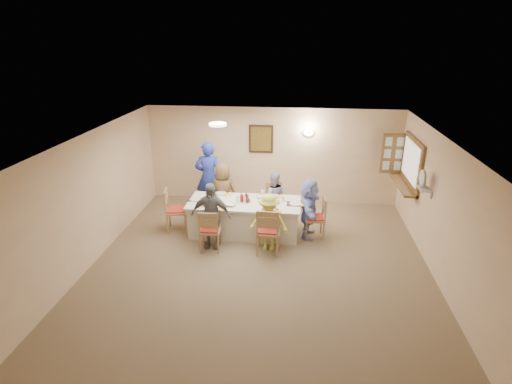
# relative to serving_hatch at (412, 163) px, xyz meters

# --- Properties ---
(ground) EXTENTS (7.00, 7.00, 0.00)m
(ground) POSITION_rel_serving_hatch_xyz_m (-3.21, -2.40, -1.50)
(ground) COLOR #76664C
(room_walls) EXTENTS (7.00, 7.00, 7.00)m
(room_walls) POSITION_rel_serving_hatch_xyz_m (-3.21, -2.40, 0.01)
(room_walls) COLOR beige
(room_walls) RESTS_ON ground
(wall_picture) EXTENTS (0.62, 0.05, 0.72)m
(wall_picture) POSITION_rel_serving_hatch_xyz_m (-3.51, 1.06, 0.20)
(wall_picture) COLOR #381F13
(wall_picture) RESTS_ON room_walls
(wall_sconce) EXTENTS (0.26, 0.09, 0.18)m
(wall_sconce) POSITION_rel_serving_hatch_xyz_m (-2.31, 1.04, 0.40)
(wall_sconce) COLOR white
(wall_sconce) RESTS_ON room_walls
(ceiling_light) EXTENTS (0.36, 0.36, 0.05)m
(ceiling_light) POSITION_rel_serving_hatch_xyz_m (-4.21, -0.90, 0.97)
(ceiling_light) COLOR white
(ceiling_light) RESTS_ON room_walls
(serving_hatch) EXTENTS (0.06, 1.50, 1.15)m
(serving_hatch) POSITION_rel_serving_hatch_xyz_m (0.00, 0.00, 0.00)
(serving_hatch) COLOR brown
(serving_hatch) RESTS_ON room_walls
(hatch_sill) EXTENTS (0.30, 1.50, 0.05)m
(hatch_sill) POSITION_rel_serving_hatch_xyz_m (-0.12, 0.00, -0.53)
(hatch_sill) COLOR brown
(hatch_sill) RESTS_ON room_walls
(shutter_door) EXTENTS (0.55, 0.04, 1.00)m
(shutter_door) POSITION_rel_serving_hatch_xyz_m (-0.26, 0.76, 0.00)
(shutter_door) COLOR brown
(shutter_door) RESTS_ON room_walls
(fan_shelf) EXTENTS (0.22, 0.36, 0.03)m
(fan_shelf) POSITION_rel_serving_hatch_xyz_m (-0.08, -1.35, -0.10)
(fan_shelf) COLOR white
(fan_shelf) RESTS_ON room_walls
(desk_fan) EXTENTS (0.30, 0.30, 0.28)m
(desk_fan) POSITION_rel_serving_hatch_xyz_m (-0.11, -1.35, 0.05)
(desk_fan) COLOR #A5A5A8
(desk_fan) RESTS_ON fan_shelf
(dining_table) EXTENTS (2.47, 1.04, 0.76)m
(dining_table) POSITION_rel_serving_hatch_xyz_m (-3.68, -0.89, -1.12)
(dining_table) COLOR silver
(dining_table) RESTS_ON ground
(chair_back_left) EXTENTS (0.52, 0.52, 0.93)m
(chair_back_left) POSITION_rel_serving_hatch_xyz_m (-4.28, -0.09, -1.04)
(chair_back_left) COLOR tan
(chair_back_left) RESTS_ON ground
(chair_back_right) EXTENTS (0.46, 0.46, 0.89)m
(chair_back_right) POSITION_rel_serving_hatch_xyz_m (-3.08, -0.09, -1.06)
(chair_back_right) COLOR tan
(chair_back_right) RESTS_ON ground
(chair_front_left) EXTENTS (0.47, 0.47, 0.92)m
(chair_front_left) POSITION_rel_serving_hatch_xyz_m (-4.28, -1.69, -1.04)
(chair_front_left) COLOR tan
(chair_front_left) RESTS_ON ground
(chair_front_right) EXTENTS (0.50, 0.50, 1.02)m
(chair_front_right) POSITION_rel_serving_hatch_xyz_m (-3.08, -1.69, -0.99)
(chair_front_right) COLOR tan
(chair_front_right) RESTS_ON ground
(chair_left_end) EXTENTS (0.56, 0.56, 0.99)m
(chair_left_end) POSITION_rel_serving_hatch_xyz_m (-5.23, -0.89, -1.00)
(chair_left_end) COLOR tan
(chair_left_end) RESTS_ON ground
(chair_right_end) EXTENTS (0.49, 0.49, 0.93)m
(chair_right_end) POSITION_rel_serving_hatch_xyz_m (-2.13, -0.89, -1.03)
(chair_right_end) COLOR tan
(chair_right_end) RESTS_ON ground
(diner_back_left) EXTENTS (0.81, 0.64, 1.41)m
(diner_back_left) POSITION_rel_serving_hatch_xyz_m (-4.28, -0.21, -0.80)
(diner_back_left) COLOR brown
(diner_back_left) RESTS_ON ground
(diner_back_right) EXTENTS (0.72, 0.62, 1.24)m
(diner_back_right) POSITION_rel_serving_hatch_xyz_m (-3.08, -0.21, -0.88)
(diner_back_right) COLOR #A19FBE
(diner_back_right) RESTS_ON ground
(diner_front_left) EXTENTS (0.89, 0.47, 1.43)m
(diner_front_left) POSITION_rel_serving_hatch_xyz_m (-4.28, -1.57, -0.79)
(diner_front_left) COLOR slate
(diner_front_left) RESTS_ON ground
(diner_front_right) EXTENTS (0.89, 0.61, 1.24)m
(diner_front_right) POSITION_rel_serving_hatch_xyz_m (-3.08, -1.57, -0.88)
(diner_front_right) COLOR #E6E957
(diner_front_right) RESTS_ON ground
(diner_right_end) EXTENTS (1.31, 0.63, 1.33)m
(diner_right_end) POSITION_rel_serving_hatch_xyz_m (-2.26, -0.89, -0.83)
(diner_right_end) COLOR #98A6FE
(diner_right_end) RESTS_ON ground
(caregiver) EXTENTS (0.78, 0.62, 1.80)m
(caregiver) POSITION_rel_serving_hatch_xyz_m (-4.73, 0.26, -0.60)
(caregiver) COLOR #2538B2
(caregiver) RESTS_ON ground
(placemat_fl) EXTENTS (0.36, 0.27, 0.01)m
(placemat_fl) POSITION_rel_serving_hatch_xyz_m (-4.28, -1.31, -0.74)
(placemat_fl) COLOR #472B19
(placemat_fl) RESTS_ON dining_table
(plate_fl) EXTENTS (0.24, 0.24, 0.01)m
(plate_fl) POSITION_rel_serving_hatch_xyz_m (-4.28, -1.31, -0.73)
(plate_fl) COLOR white
(plate_fl) RESTS_ON dining_table
(napkin_fl) EXTENTS (0.14, 0.14, 0.01)m
(napkin_fl) POSITION_rel_serving_hatch_xyz_m (-4.10, -1.36, -0.73)
(napkin_fl) COLOR yellow
(napkin_fl) RESTS_ON dining_table
(placemat_fr) EXTENTS (0.35, 0.26, 0.01)m
(placemat_fr) POSITION_rel_serving_hatch_xyz_m (-3.08, -1.31, -0.74)
(placemat_fr) COLOR #472B19
(placemat_fr) RESTS_ON dining_table
(plate_fr) EXTENTS (0.22, 0.22, 0.01)m
(plate_fr) POSITION_rel_serving_hatch_xyz_m (-3.08, -1.31, -0.73)
(plate_fr) COLOR white
(plate_fr) RESTS_ON dining_table
(napkin_fr) EXTENTS (0.14, 0.14, 0.01)m
(napkin_fr) POSITION_rel_serving_hatch_xyz_m (-2.90, -1.36, -0.73)
(napkin_fr) COLOR yellow
(napkin_fr) RESTS_ON dining_table
(placemat_bl) EXTENTS (0.32, 0.24, 0.01)m
(placemat_bl) POSITION_rel_serving_hatch_xyz_m (-4.28, -0.47, -0.74)
(placemat_bl) COLOR #472B19
(placemat_bl) RESTS_ON dining_table
(plate_bl) EXTENTS (0.25, 0.25, 0.02)m
(plate_bl) POSITION_rel_serving_hatch_xyz_m (-4.28, -0.47, -0.73)
(plate_bl) COLOR white
(plate_bl) RESTS_ON dining_table
(napkin_bl) EXTENTS (0.14, 0.14, 0.01)m
(napkin_bl) POSITION_rel_serving_hatch_xyz_m (-4.10, -0.52, -0.73)
(napkin_bl) COLOR yellow
(napkin_bl) RESTS_ON dining_table
(placemat_br) EXTENTS (0.35, 0.26, 0.01)m
(placemat_br) POSITION_rel_serving_hatch_xyz_m (-3.08, -0.47, -0.74)
(placemat_br) COLOR #472B19
(placemat_br) RESTS_ON dining_table
(plate_br) EXTENTS (0.26, 0.26, 0.02)m
(plate_br) POSITION_rel_serving_hatch_xyz_m (-3.08, -0.47, -0.73)
(plate_br) COLOR white
(plate_br) RESTS_ON dining_table
(napkin_br) EXTENTS (0.15, 0.15, 0.01)m
(napkin_br) POSITION_rel_serving_hatch_xyz_m (-2.90, -0.52, -0.73)
(napkin_br) COLOR yellow
(napkin_br) RESTS_ON dining_table
(placemat_le) EXTENTS (0.33, 0.25, 0.01)m
(placemat_le) POSITION_rel_serving_hatch_xyz_m (-4.78, -0.89, -0.74)
(placemat_le) COLOR #472B19
(placemat_le) RESTS_ON dining_table
(plate_le) EXTENTS (0.25, 0.25, 0.02)m
(plate_le) POSITION_rel_serving_hatch_xyz_m (-4.78, -0.89, -0.73)
(plate_le) COLOR white
(plate_le) RESTS_ON dining_table
(napkin_le) EXTENTS (0.13, 0.13, 0.01)m
(napkin_le) POSITION_rel_serving_hatch_xyz_m (-4.60, -0.94, -0.73)
(napkin_le) COLOR yellow
(napkin_le) RESTS_ON dining_table
(placemat_re) EXTENTS (0.37, 0.28, 0.01)m
(placemat_re) POSITION_rel_serving_hatch_xyz_m (-2.56, -0.89, -0.74)
(placemat_re) COLOR #472B19
(placemat_re) RESTS_ON dining_table
(plate_re) EXTENTS (0.26, 0.26, 0.02)m
(plate_re) POSITION_rel_serving_hatch_xyz_m (-2.56, -0.89, -0.73)
(plate_re) COLOR white
(plate_re) RESTS_ON dining_table
(napkin_re) EXTENTS (0.13, 0.13, 0.01)m
(napkin_re) POSITION_rel_serving_hatch_xyz_m (-2.38, -0.94, -0.73)
(napkin_re) COLOR yellow
(napkin_re) RESTS_ON dining_table
(teacup_a) EXTENTS (0.20, 0.20, 0.09)m
(teacup_a) POSITION_rel_serving_hatch_xyz_m (-4.51, -1.21, -0.69)
(teacup_a) COLOR white
(teacup_a) RESTS_ON dining_table
(teacup_b) EXTENTS (0.16, 0.16, 0.09)m
(teacup_b) POSITION_rel_serving_hatch_xyz_m (-3.32, -0.37, -0.70)
(teacup_b) COLOR white
(teacup_b) RESTS_ON dining_table
(bowl_a) EXTENTS (0.33, 0.33, 0.06)m
(bowl_a) POSITION_rel_serving_hatch_xyz_m (-3.94, -1.13, -0.71)
(bowl_a) COLOR white
(bowl_a) RESTS_ON dining_table
(bowl_b) EXTENTS (0.27, 0.27, 0.06)m
(bowl_b) POSITION_rel_serving_hatch_xyz_m (-3.36, -0.61, -0.71)
(bowl_b) COLOR white
(bowl_b) RESTS_ON dining_table
(condiment_ketchup) EXTENTS (0.15, 0.15, 0.22)m
(condiment_ketchup) POSITION_rel_serving_hatch_xyz_m (-3.74, -0.89, -0.63)
(condiment_ketchup) COLOR #B5100F
(condiment_ketchup) RESTS_ON dining_table
(condiment_brown) EXTENTS (0.12, 0.13, 0.20)m
(condiment_brown) POSITION_rel_serving_hatch_xyz_m (-3.65, -0.80, -0.64)
(condiment_brown) COLOR #522516
(condiment_brown) RESTS_ON dining_table
(condiment_malt) EXTENTS (0.18, 0.18, 0.14)m
(condiment_malt) POSITION_rel_serving_hatch_xyz_m (-3.60, -0.90, -0.67)
(condiment_malt) COLOR #522516
(condiment_malt) RESTS_ON dining_table
(drinking_glass) EXTENTS (0.07, 0.07, 0.11)m
(drinking_glass) POSITION_rel_serving_hatch_xyz_m (-3.83, -0.84, -0.68)
(drinking_glass) COLOR silver
(drinking_glass) RESTS_ON dining_table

